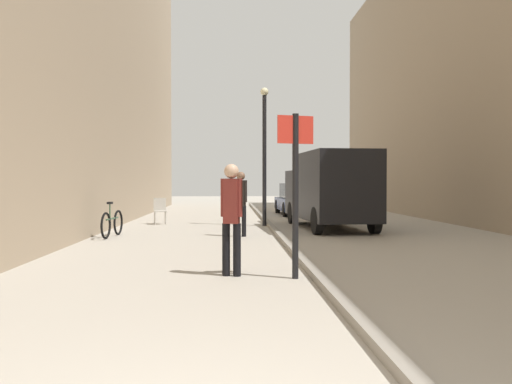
% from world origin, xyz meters
% --- Properties ---
extents(ground_plane, '(80.00, 80.00, 0.00)m').
position_xyz_m(ground_plane, '(0.00, 12.00, 0.00)').
color(ground_plane, '#A8A093').
extents(kerb_strip, '(0.16, 40.00, 0.12)m').
position_xyz_m(kerb_strip, '(1.58, 12.00, 0.06)').
color(kerb_strip, gray).
rests_on(kerb_strip, ground_plane).
extents(pedestrian_main_foreground, '(0.35, 0.25, 1.82)m').
position_xyz_m(pedestrian_main_foreground, '(0.25, 5.92, 1.05)').
color(pedestrian_main_foreground, black).
rests_on(pedestrian_main_foreground, ground_plane).
extents(pedestrian_mid_block, '(0.35, 0.26, 1.80)m').
position_xyz_m(pedestrian_mid_block, '(0.53, 12.01, 1.04)').
color(pedestrian_mid_block, black).
rests_on(pedestrian_mid_block, ground_plane).
extents(delivery_van, '(2.28, 5.59, 2.45)m').
position_xyz_m(delivery_van, '(3.47, 14.36, 1.31)').
color(delivery_van, black).
rests_on(delivery_van, ground_plane).
extents(parked_car, '(1.93, 4.24, 1.45)m').
position_xyz_m(parked_car, '(3.41, 21.50, 0.71)').
color(parked_car, navy).
rests_on(parked_car, ground_plane).
extents(street_sign_post, '(0.59, 0.19, 2.60)m').
position_xyz_m(street_sign_post, '(1.25, 5.64, 1.55)').
color(street_sign_post, black).
rests_on(street_sign_post, ground_plane).
extents(lamp_post, '(0.28, 0.28, 4.76)m').
position_xyz_m(lamp_post, '(1.41, 15.43, 2.72)').
color(lamp_post, black).
rests_on(lamp_post, ground_plane).
extents(bicycle_leaning, '(0.24, 1.77, 0.98)m').
position_xyz_m(bicycle_leaning, '(-3.03, 12.04, 0.38)').
color(bicycle_leaning, black).
rests_on(bicycle_leaning, ground_plane).
extents(cafe_chair_near_window, '(0.52, 0.52, 0.94)m').
position_xyz_m(cafe_chair_near_window, '(-2.29, 16.36, 0.55)').
color(cafe_chair_near_window, '#B7B2A8').
rests_on(cafe_chair_near_window, ground_plane).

